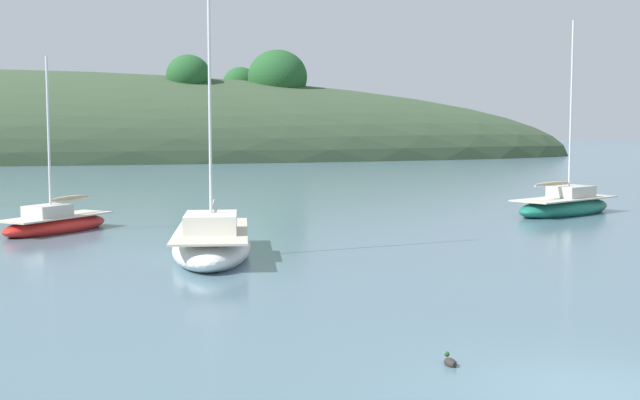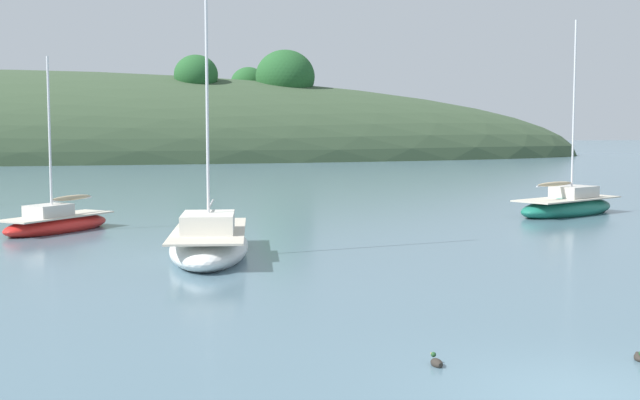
% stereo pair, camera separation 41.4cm
% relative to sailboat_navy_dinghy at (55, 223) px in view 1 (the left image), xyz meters
% --- Properties ---
extents(ground_plane, '(400.00, 400.00, 0.00)m').
position_rel_sailboat_navy_dinghy_xyz_m(ground_plane, '(9.91, -21.87, -0.33)').
color(ground_plane, slate).
extents(sailboat_navy_dinghy, '(4.50, 4.95, 6.80)m').
position_rel_sailboat_navy_dinghy_xyz_m(sailboat_navy_dinghy, '(0.00, 0.00, 0.00)').
color(sailboat_navy_dinghy, red).
rests_on(sailboat_navy_dinghy, ground).
extents(sailboat_black_sloop, '(6.52, 4.85, 8.98)m').
position_rel_sailboat_navy_dinghy_xyz_m(sailboat_black_sloop, '(22.12, 1.77, 0.06)').
color(sailboat_black_sloop, '#196B56').
rests_on(sailboat_black_sloop, ground).
extents(sailboat_white_near, '(3.18, 7.22, 9.81)m').
position_rel_sailboat_navy_dinghy_xyz_m(sailboat_white_near, '(5.33, -7.35, 0.09)').
color(sailboat_white_near, white).
rests_on(sailboat_white_near, ground).
extents(duck_lead, '(0.20, 0.43, 0.24)m').
position_rel_sailboat_navy_dinghy_xyz_m(duck_lead, '(8.32, -19.93, -0.28)').
color(duck_lead, '#2D2823').
rests_on(duck_lead, ground).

